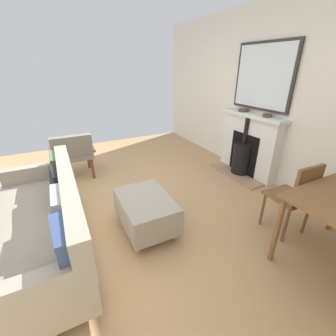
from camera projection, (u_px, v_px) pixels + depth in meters
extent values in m
cube|color=tan|center=(117.00, 205.00, 3.11)|extent=(4.99, 5.80, 0.01)
cube|color=silver|center=(262.00, 96.00, 3.61)|extent=(0.12, 5.80, 2.63)
cube|color=#9E7A5B|center=(234.00, 174.00, 3.95)|extent=(0.30, 1.07, 0.03)
cube|color=silver|center=(249.00, 146.00, 3.86)|extent=(0.20, 1.13, 1.00)
cube|color=black|center=(244.00, 153.00, 3.88)|extent=(0.06, 0.58, 0.69)
cylinder|color=black|center=(242.00, 158.00, 3.90)|extent=(0.32, 0.32, 0.52)
cylinder|color=black|center=(244.00, 144.00, 3.78)|extent=(0.34, 0.34, 0.02)
cylinder|color=black|center=(246.00, 131.00, 3.69)|extent=(0.07, 0.07, 0.43)
cube|color=silver|center=(252.00, 115.00, 3.63)|extent=(0.25, 1.21, 0.05)
cube|color=#2D2823|center=(263.00, 77.00, 3.43)|extent=(0.04, 1.08, 0.98)
cube|color=silver|center=(262.00, 77.00, 3.42)|extent=(0.01, 1.00, 0.90)
cylinder|color=#47382D|center=(243.00, 110.00, 3.78)|extent=(0.16, 0.16, 0.04)
torus|color=#47382D|center=(243.00, 109.00, 3.78)|extent=(0.16, 0.16, 0.01)
cylinder|color=#47382D|center=(267.00, 116.00, 3.39)|extent=(0.13, 0.13, 0.04)
torus|color=#47382D|center=(267.00, 114.00, 3.38)|extent=(0.13, 0.13, 0.01)
cylinder|color=#B2B2B7|center=(16.00, 212.00, 2.87)|extent=(0.04, 0.04, 0.10)
cylinder|color=#B2B2B7|center=(70.00, 200.00, 3.13)|extent=(0.04, 0.04, 0.10)
cylinder|color=#B2B2B7|center=(90.00, 306.00, 1.76)|extent=(0.04, 0.04, 0.10)
cube|color=gray|center=(40.00, 232.00, 2.23)|extent=(0.82, 2.00, 0.31)
cube|color=gray|center=(70.00, 194.00, 2.22)|extent=(0.16, 1.99, 0.39)
cube|color=gray|center=(36.00, 173.00, 2.88)|extent=(0.75, 0.13, 0.20)
cube|color=gray|center=(28.00, 292.00, 1.37)|extent=(0.75, 0.13, 0.20)
cube|color=#4C6B47|center=(56.00, 170.00, 2.79)|extent=(0.16, 0.38, 0.39)
cube|color=black|center=(58.00, 187.00, 2.41)|extent=(0.19, 0.39, 0.39)
cube|color=#99999E|center=(61.00, 213.00, 1.98)|extent=(0.13, 0.39, 0.39)
cube|color=#334775|center=(65.00, 249.00, 1.58)|extent=(0.14, 0.39, 0.39)
cylinder|color=#B2B2B7|center=(121.00, 215.00, 2.83)|extent=(0.03, 0.03, 0.09)
cylinder|color=#B2B2B7|center=(138.00, 248.00, 2.32)|extent=(0.03, 0.03, 0.09)
cylinder|color=#B2B2B7|center=(153.00, 206.00, 3.01)|extent=(0.03, 0.03, 0.09)
cylinder|color=#B2B2B7|center=(175.00, 235.00, 2.49)|extent=(0.03, 0.03, 0.09)
cube|color=gray|center=(146.00, 210.00, 2.58)|extent=(0.56, 0.80, 0.31)
cube|color=brown|center=(88.00, 158.00, 4.16)|extent=(0.04, 0.04, 0.37)
cube|color=brown|center=(58.00, 163.00, 3.96)|extent=(0.04, 0.04, 0.37)
cube|color=brown|center=(93.00, 168.00, 3.78)|extent=(0.04, 0.04, 0.37)
cube|color=brown|center=(60.00, 174.00, 3.57)|extent=(0.04, 0.04, 0.37)
cube|color=slate|center=(73.00, 154.00, 3.78)|extent=(0.61, 0.57, 0.08)
cube|color=slate|center=(72.00, 146.00, 3.49)|extent=(0.60, 0.15, 0.36)
cube|color=brown|center=(92.00, 147.00, 3.87)|extent=(0.05, 0.53, 0.04)
cube|color=brown|center=(51.00, 152.00, 3.61)|extent=(0.05, 0.53, 0.04)
cylinder|color=brown|center=(277.00, 231.00, 2.10)|extent=(0.05, 0.05, 0.72)
cylinder|color=brown|center=(282.00, 203.00, 2.77)|extent=(0.03, 0.03, 0.43)
cylinder|color=brown|center=(263.00, 209.00, 2.65)|extent=(0.03, 0.03, 0.43)
cylinder|color=brown|center=(306.00, 217.00, 2.51)|extent=(0.03, 0.03, 0.43)
cylinder|color=brown|center=(286.00, 225.00, 2.38)|extent=(0.03, 0.03, 0.43)
cube|color=brown|center=(288.00, 196.00, 2.48)|extent=(0.42, 0.42, 0.02)
cube|color=brown|center=(307.00, 186.00, 2.25)|extent=(0.36, 0.05, 0.41)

